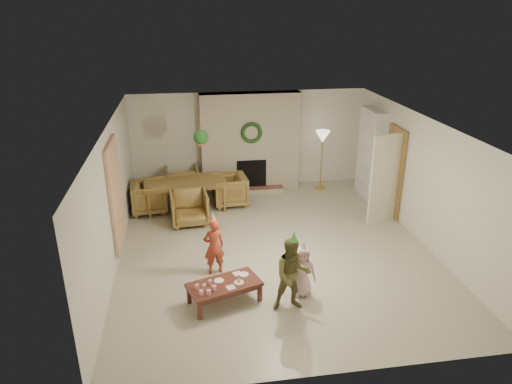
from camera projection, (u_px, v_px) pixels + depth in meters
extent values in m
plane|color=#B7B29E|center=(274.00, 247.00, 9.30)|extent=(7.00, 7.00, 0.00)
plane|color=white|center=(276.00, 125.00, 8.36)|extent=(7.00, 7.00, 0.00)
plane|color=silver|center=(249.00, 140.00, 12.04)|extent=(7.00, 0.00, 7.00)
plane|color=silver|center=(330.00, 295.00, 5.63)|extent=(7.00, 0.00, 7.00)
plane|color=silver|center=(112.00, 198.00, 8.41)|extent=(0.00, 7.00, 7.00)
plane|color=silver|center=(423.00, 181.00, 9.26)|extent=(0.00, 7.00, 7.00)
cube|color=maroon|center=(250.00, 142.00, 11.86)|extent=(2.50, 0.40, 2.50)
cube|color=maroon|center=(252.00, 190.00, 11.98)|extent=(1.60, 0.30, 0.12)
cube|color=black|center=(251.00, 174.00, 11.99)|extent=(0.75, 0.12, 0.75)
torus|color=#183D16|center=(251.00, 133.00, 11.53)|extent=(0.54, 0.10, 0.54)
cylinder|color=gold|center=(320.00, 187.00, 12.30)|extent=(0.29, 0.29, 0.03)
cylinder|color=gold|center=(321.00, 162.00, 12.04)|extent=(0.03, 0.03, 1.39)
cone|color=beige|center=(323.00, 137.00, 11.79)|extent=(0.37, 0.37, 0.31)
cube|color=white|center=(371.00, 154.00, 11.40)|extent=(0.30, 1.00, 2.20)
cube|color=white|center=(368.00, 179.00, 11.64)|extent=(0.30, 0.92, 0.03)
cube|color=white|center=(369.00, 164.00, 11.49)|extent=(0.30, 0.92, 0.03)
cube|color=white|center=(370.00, 148.00, 11.34)|extent=(0.30, 0.92, 0.03)
cube|color=white|center=(372.00, 132.00, 11.19)|extent=(0.30, 0.92, 0.03)
cube|color=#B22021|center=(370.00, 176.00, 11.45)|extent=(0.20, 0.40, 0.24)
cube|color=#26598D|center=(368.00, 158.00, 11.48)|extent=(0.20, 0.44, 0.24)
cube|color=gold|center=(372.00, 144.00, 11.20)|extent=(0.20, 0.36, 0.22)
cube|color=olive|center=(394.00, 172.00, 10.44)|extent=(0.05, 0.86, 2.04)
cube|color=beige|center=(385.00, 179.00, 10.04)|extent=(0.77, 0.32, 2.00)
cube|color=beige|center=(116.00, 194.00, 8.60)|extent=(0.06, 1.20, 2.00)
imported|color=olive|center=(186.00, 195.00, 10.96)|extent=(1.97, 1.20, 0.67)
imported|color=olive|center=(189.00, 208.00, 10.19)|extent=(0.85, 0.87, 0.74)
imported|color=olive|center=(183.00, 182.00, 11.70)|extent=(0.85, 0.87, 0.74)
imported|color=olive|center=(150.00, 197.00, 10.77)|extent=(0.87, 0.85, 0.74)
imported|color=olive|center=(229.00, 190.00, 11.17)|extent=(0.87, 0.85, 0.74)
cylinder|color=tan|center=(201.00, 126.00, 9.69)|extent=(0.01, 0.01, 0.70)
cylinder|color=#AB6537|center=(201.00, 143.00, 9.82)|extent=(0.16, 0.16, 0.12)
sphere|color=#1A4E1B|center=(201.00, 137.00, 9.77)|extent=(0.32, 0.32, 0.32)
cube|color=#52261B|center=(224.00, 285.00, 7.47)|extent=(1.27, 0.91, 0.05)
cube|color=#52261B|center=(224.00, 288.00, 7.50)|extent=(1.16, 0.80, 0.07)
cube|color=#52261B|center=(199.00, 311.00, 7.12)|extent=(0.08, 0.08, 0.30)
cube|color=#52261B|center=(260.00, 293.00, 7.57)|extent=(0.08, 0.08, 0.30)
cube|color=#52261B|center=(189.00, 295.00, 7.51)|extent=(0.08, 0.08, 0.30)
cube|color=#52261B|center=(247.00, 279.00, 7.96)|extent=(0.08, 0.08, 0.30)
cylinder|color=white|center=(201.00, 293.00, 7.15)|extent=(0.08, 0.08, 0.08)
cylinder|color=white|center=(197.00, 287.00, 7.30)|extent=(0.08, 0.08, 0.08)
cylinder|color=white|center=(209.00, 292.00, 7.16)|extent=(0.08, 0.08, 0.08)
cylinder|color=white|center=(204.00, 287.00, 7.31)|extent=(0.08, 0.08, 0.08)
cylinder|color=white|center=(214.00, 288.00, 7.27)|extent=(0.08, 0.08, 0.08)
cylinder|color=white|center=(210.00, 282.00, 7.42)|extent=(0.08, 0.08, 0.08)
cylinder|color=white|center=(219.00, 280.00, 7.53)|extent=(0.20, 0.20, 0.01)
cylinder|color=white|center=(239.00, 282.00, 7.49)|extent=(0.20, 0.20, 0.01)
cylinder|color=white|center=(244.00, 274.00, 7.71)|extent=(0.20, 0.20, 0.01)
sphere|color=tan|center=(239.00, 280.00, 7.47)|extent=(0.08, 0.08, 0.06)
cube|color=#F2B2C2|center=(231.00, 287.00, 7.35)|extent=(0.17, 0.17, 0.01)
cube|color=#F2B2C2|center=(237.00, 274.00, 7.73)|extent=(0.17, 0.17, 0.01)
imported|color=#A33723|center=(214.00, 247.00, 8.24)|extent=(0.43, 0.33, 1.05)
cone|color=#F3C451|center=(213.00, 217.00, 8.02)|extent=(0.16, 0.16, 0.20)
imported|color=brown|center=(293.00, 275.00, 7.22)|extent=(0.62, 0.49, 1.23)
cone|color=#4CA245|center=(294.00, 237.00, 6.98)|extent=(0.19, 0.19, 0.20)
imported|color=beige|center=(303.00, 271.00, 7.63)|extent=(0.45, 0.32, 0.89)
cone|color=silver|center=(304.00, 246.00, 7.45)|extent=(0.14, 0.14, 0.16)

